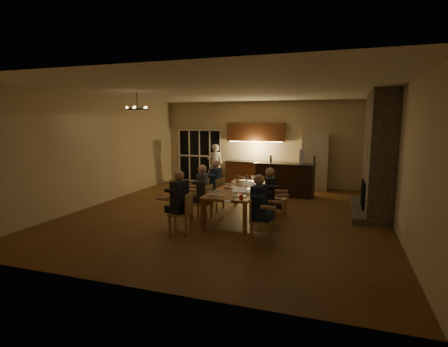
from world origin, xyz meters
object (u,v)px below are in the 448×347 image
plate_left (213,195)px  plate_far (263,184)px  redcup_near (241,197)px  laptop_d (248,185)px  standing_person (215,165)px  person_left_mid (202,192)px  mug_front (233,190)px  plate_near (247,193)px  person_right_mid (270,197)px  laptop_e (245,177)px  redcup_mid (230,183)px  mug_mid (247,183)px  chandelier (137,109)px  chair_left_mid (202,203)px  person_left_near (180,202)px  can_cola (247,178)px  bar_blender (302,157)px  mug_back (237,181)px  chair_right_near (261,220)px  person_left_far (216,185)px  laptop_b (239,191)px  bar_island (285,179)px  laptop_c (231,183)px  chair_right_mid (268,207)px  laptop_a (215,191)px  chair_left_far (214,194)px  person_right_near (259,208)px  refrigerator (315,162)px  laptop_f (258,178)px  can_silver (236,192)px  bar_bottle (271,159)px  dining_table (240,203)px  chair_left_near (180,213)px  chair_right_far (278,198)px

plate_left → plate_far: size_ratio=0.92×
redcup_near → laptop_d: bearing=98.2°
standing_person → person_left_mid: bearing=82.5°
mug_front → plate_near: bearing=-11.4°
person_right_mid → laptop_e: bearing=20.4°
mug_front → redcup_mid: redcup_mid is taller
mug_mid → chandelier: bearing=-162.2°
chair_left_mid → person_left_near: 1.08m
redcup_mid → can_cola: same height
bar_blender → person_left_near: bearing=-119.4°
standing_person → mug_back: (1.86, -3.25, -0.00)m
chair_right_near → mug_front: size_ratio=8.90×
redcup_mid → person_left_far: bearing=150.1°
redcup_near → bar_blender: (0.81, 4.30, 0.50)m
laptop_b → mug_back: bearing=94.8°
bar_island → mug_mid: 2.62m
laptop_e → laptop_c: bearing=115.3°
person_left_mid → mug_mid: person_left_mid is taller
person_left_near → plate_far: bearing=161.5°
chair_right_mid → person_left_mid: (-1.65, 0.00, 0.24)m
person_right_mid → can_cola: bearing=17.8°
redcup_mid → laptop_b: bearing=-63.3°
chair_right_near → laptop_a: (-1.21, 0.61, 0.42)m
chair_left_far → chair_right_mid: size_ratio=1.00×
person_right_near → mug_mid: size_ratio=13.80×
mug_mid → redcup_near: size_ratio=0.83×
laptop_b → refrigerator: bearing=63.5°
person_left_near → laptop_f: bearing=166.9°
mug_front → can_silver: bearing=-59.9°
laptop_c → bar_bottle: size_ratio=1.33×
chair_right_near → person_left_mid: person_left_mid is taller
dining_table → chair_right_mid: (0.82, -0.48, 0.07)m
chair_right_mid → can_cola: (-1.00, 1.83, 0.37)m
standing_person → person_right_near: bearing=94.3°
bar_island → chair_left_mid: bar_island is taller
chair_left_near → chair_right_near: same height
standing_person → redcup_near: standing_person is taller
dining_table → bar_blender: bearing=68.7°
laptop_e → can_silver: size_ratio=2.67×
laptop_b → mug_front: bearing=109.7°
redcup_mid → plate_far: bearing=30.5°
person_left_far → redcup_mid: person_left_far is taller
laptop_b → bar_blender: bar_blender is taller
person_left_far → bar_blender: (2.07, 2.43, 0.62)m
standing_person → bar_blender: size_ratio=3.47×
redcup_mid → mug_mid: bearing=22.5°
refrigerator → redcup_mid: refrigerator is taller
laptop_b → redcup_mid: bearing=103.6°
person_right_near → laptop_f: size_ratio=4.31×
chair_right_far → laptop_f: laptop_f is taller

